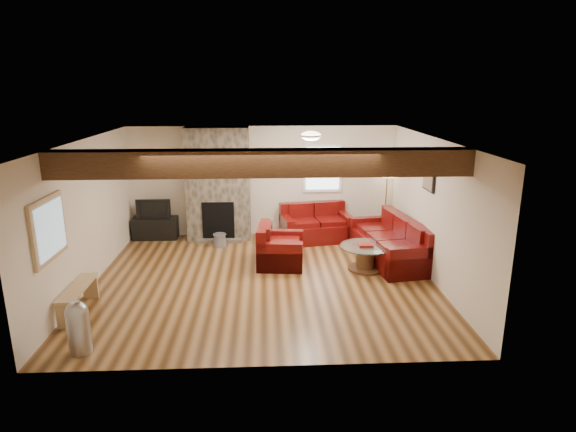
# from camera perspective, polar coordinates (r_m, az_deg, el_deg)

# --- Properties ---
(room) EXTENTS (8.00, 8.00, 8.00)m
(room) POSITION_cam_1_polar(r_m,az_deg,el_deg) (8.30, -2.97, 0.41)
(room) COLOR #4E2F14
(room) RESTS_ON ground
(floor) EXTENTS (6.00, 6.00, 0.00)m
(floor) POSITION_cam_1_polar(r_m,az_deg,el_deg) (8.71, -2.86, -7.56)
(floor) COLOR #4E2F14
(floor) RESTS_ON ground
(oak_beam) EXTENTS (6.00, 0.36, 0.38)m
(oak_beam) POSITION_cam_1_polar(r_m,az_deg,el_deg) (6.86, -3.11, 6.30)
(oak_beam) COLOR #321B0F
(oak_beam) RESTS_ON room
(chimney_breast) EXTENTS (1.40, 0.67, 2.50)m
(chimney_breast) POSITION_cam_1_polar(r_m,az_deg,el_deg) (10.79, -8.28, 3.59)
(chimney_breast) COLOR #3D382F
(chimney_breast) RESTS_ON floor
(back_window) EXTENTS (0.90, 0.08, 1.10)m
(back_window) POSITION_cam_1_polar(r_m,az_deg,el_deg) (10.97, 4.13, 5.66)
(back_window) COLOR white
(back_window) RESTS_ON room
(hatch_window) EXTENTS (0.08, 1.00, 0.90)m
(hatch_window) POSITION_cam_1_polar(r_m,az_deg,el_deg) (7.44, -26.47, -1.40)
(hatch_window) COLOR tan
(hatch_window) RESTS_ON room
(ceiling_dome) EXTENTS (0.40, 0.40, 0.18)m
(ceiling_dome) POSITION_cam_1_polar(r_m,az_deg,el_deg) (9.02, 2.73, 9.30)
(ceiling_dome) COLOR white
(ceiling_dome) RESTS_ON room
(artwork_back) EXTENTS (0.42, 0.06, 0.52)m
(artwork_back) POSITION_cam_1_polar(r_m,az_deg,el_deg) (10.87, -2.19, 6.40)
(artwork_back) COLOR black
(artwork_back) RESTS_ON room
(artwork_right) EXTENTS (0.06, 0.55, 0.42)m
(artwork_right) POSITION_cam_1_polar(r_m,az_deg,el_deg) (8.97, 16.30, 4.21)
(artwork_right) COLOR black
(artwork_right) RESTS_ON room
(sofa_three) EXTENTS (1.23, 2.30, 0.85)m
(sofa_three) POSITION_cam_1_polar(r_m,az_deg,el_deg) (9.71, 11.92, -2.77)
(sofa_three) COLOR #44040A
(sofa_three) RESTS_ON floor
(loveseat) EXTENTS (1.64, 1.12, 0.81)m
(loveseat) POSITION_cam_1_polar(r_m,az_deg,el_deg) (10.74, 3.35, -0.82)
(loveseat) COLOR #44040A
(loveseat) RESTS_ON floor
(armchair_red) EXTENTS (0.94, 1.05, 0.79)m
(armchair_red) POSITION_cam_1_polar(r_m,az_deg,el_deg) (9.27, -0.88, -3.48)
(armchair_red) COLOR #44040A
(armchair_red) RESTS_ON floor
(coffee_table) EXTENTS (0.96, 0.96, 0.50)m
(coffee_table) POSITION_cam_1_polar(r_m,az_deg,el_deg) (9.20, 9.14, -4.90)
(coffee_table) COLOR #442A15
(coffee_table) RESTS_ON floor
(tv_cabinet) EXTENTS (0.99, 0.39, 0.49)m
(tv_cabinet) POSITION_cam_1_polar(r_m,az_deg,el_deg) (11.29, -15.42, -1.38)
(tv_cabinet) COLOR black
(tv_cabinet) RESTS_ON floor
(television) EXTENTS (0.76, 0.10, 0.44)m
(television) POSITION_cam_1_polar(r_m,az_deg,el_deg) (11.17, -15.59, 0.91)
(television) COLOR black
(television) RESTS_ON tv_cabinet
(floor_lamp) EXTENTS (0.43, 0.43, 1.69)m
(floor_lamp) POSITION_cam_1_polar(r_m,az_deg,el_deg) (11.10, 11.69, 4.92)
(floor_lamp) COLOR #A88446
(floor_lamp) RESTS_ON floor
(pine_bench) EXTENTS (0.26, 1.12, 0.42)m
(pine_bench) POSITION_cam_1_polar(r_m,az_deg,el_deg) (8.11, -23.57, -9.08)
(pine_bench) COLOR tan
(pine_bench) RESTS_ON floor
(pedal_bin) EXTENTS (0.30, 0.30, 0.72)m
(pedal_bin) POSITION_cam_1_polar(r_m,az_deg,el_deg) (6.91, -23.59, -11.99)
(pedal_bin) COLOR #A4A5A9
(pedal_bin) RESTS_ON floor
(coal_bucket) EXTENTS (0.30, 0.30, 0.28)m
(coal_bucket) POSITION_cam_1_polar(r_m,az_deg,el_deg) (10.50, -8.09, -2.81)
(coal_bucket) COLOR gray
(coal_bucket) RESTS_ON floor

